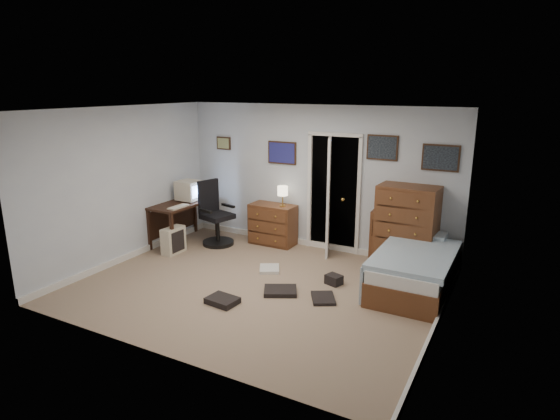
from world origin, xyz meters
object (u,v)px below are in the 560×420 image
(tall_dresser, at_px, (407,227))
(low_dresser, at_px, (273,224))
(computer_desk, at_px, (180,211))
(bed, at_px, (415,268))
(office_chair, at_px, (215,220))

(tall_dresser, bearing_deg, low_dresser, -177.46)
(computer_desk, height_order, bed, computer_desk)
(office_chair, bearing_deg, tall_dresser, 23.20)
(computer_desk, bearing_deg, office_chair, 18.99)
(office_chair, bearing_deg, low_dresser, 43.09)
(tall_dresser, bearing_deg, office_chair, -168.95)
(computer_desk, xyz_separation_m, low_dresser, (1.56, 0.69, -0.22))
(office_chair, xyz_separation_m, bed, (3.64, -0.26, -0.15))
(office_chair, distance_m, tall_dresser, 3.36)
(computer_desk, bearing_deg, bed, 0.61)
(office_chair, height_order, low_dresser, office_chair)
(office_chair, xyz_separation_m, tall_dresser, (3.32, 0.46, 0.21))
(computer_desk, distance_m, low_dresser, 1.72)
(tall_dresser, bearing_deg, computer_desk, -167.34)
(tall_dresser, distance_m, bed, 0.87)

